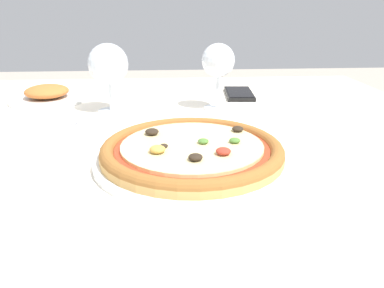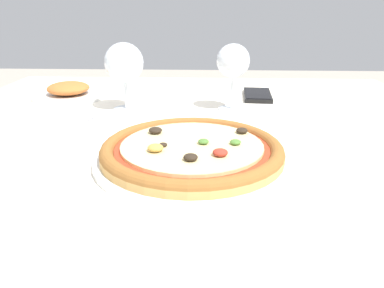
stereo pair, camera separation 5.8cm
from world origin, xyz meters
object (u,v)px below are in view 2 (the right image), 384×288
at_px(side_plate, 69,92).
at_px(fork, 74,129).
at_px(dining_table, 191,174).
at_px(wine_glass_far_right, 124,64).
at_px(wine_glass_far_left, 233,63).
at_px(pizza_plate, 192,152).
at_px(cell_phone, 257,95).

bearing_deg(side_plate, fork, -69.02).
relative_size(dining_table, wine_glass_far_right, 7.47).
bearing_deg(wine_glass_far_left, pizza_plate, -104.59).
distance_m(pizza_plate, cell_phone, 0.47).
bearing_deg(fork, dining_table, -4.16).
height_order(dining_table, side_plate, side_plate).
xyz_separation_m(wine_glass_far_right, side_plate, (-0.17, 0.11, -0.09)).
bearing_deg(wine_glass_far_left, fork, -153.60).
distance_m(dining_table, pizza_plate, 0.17).
xyz_separation_m(wine_glass_far_right, cell_phone, (0.32, 0.14, -0.10)).
bearing_deg(cell_phone, dining_table, -118.08).
bearing_deg(dining_table, cell_phone, 61.92).
distance_m(wine_glass_far_left, side_plate, 0.44).
bearing_deg(fork, wine_glass_far_left, 26.40).
bearing_deg(cell_phone, wine_glass_far_right, -156.63).
distance_m(wine_glass_far_left, wine_glass_far_right, 0.24).
distance_m(pizza_plate, wine_glass_far_left, 0.33).
bearing_deg(side_plate, wine_glass_far_right, -31.76).
height_order(wine_glass_far_left, wine_glass_far_right, wine_glass_far_right).
xyz_separation_m(pizza_plate, wine_glass_far_left, (0.08, 0.31, 0.09)).
bearing_deg(side_plate, dining_table, -39.70).
relative_size(dining_table, wine_glass_far_left, 7.59).
height_order(pizza_plate, cell_phone, pizza_plate).
bearing_deg(pizza_plate, wine_glass_far_right, 118.79).
xyz_separation_m(dining_table, pizza_plate, (0.01, -0.13, 0.10)).
bearing_deg(pizza_plate, dining_table, 93.03).
bearing_deg(wine_glass_far_right, fork, -116.55).
xyz_separation_m(pizza_plate, cell_phone, (0.16, 0.44, -0.01)).
xyz_separation_m(fork, wine_glass_far_left, (0.32, 0.16, 0.11)).
relative_size(dining_table, pizza_plate, 3.74).
height_order(pizza_plate, side_plate, side_plate).
bearing_deg(wine_glass_far_right, dining_table, -46.79).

